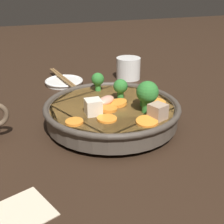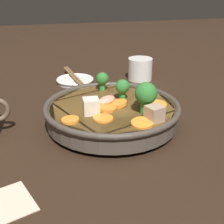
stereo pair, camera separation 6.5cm
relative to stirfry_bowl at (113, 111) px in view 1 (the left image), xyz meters
The scene contains 6 objects.
ground_plane 0.03m from the stirfry_bowl, 143.21° to the left, with size 3.00×3.00×0.00m, color black.
stirfry_bowl is the anchor object (origin of this frame).
side_saucer 0.31m from the stirfry_bowl, 97.92° to the left, with size 0.11×0.11×0.01m.
tea_cup 0.33m from the stirfry_bowl, 62.01° to the left, with size 0.07×0.07×0.06m.
napkin 0.31m from the stirfry_bowl, 136.25° to the right, with size 0.13×0.11×0.00m.
chopsticks_pair 0.31m from the stirfry_bowl, 97.92° to the left, with size 0.05×0.22×0.01m.
Camera 1 is at (-0.20, -0.56, 0.30)m, focal length 50.00 mm.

